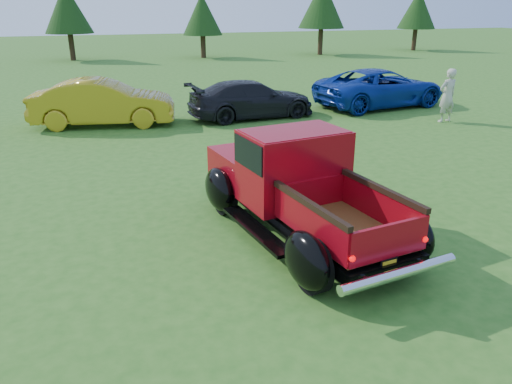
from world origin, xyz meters
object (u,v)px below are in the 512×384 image
Objects in this scene: tree_far_east at (418,9)px; show_car_blue at (381,88)px; tree_mid_right at (202,14)px; pickup_truck at (293,183)px; tree_mid_left at (67,9)px; show_car_grey at (252,99)px; tree_east at (322,4)px; spectator at (447,96)px; show_car_yellow at (103,103)px.

tree_far_east is 25.48m from show_car_blue.
tree_mid_right reaches higher than pickup_truck.
show_car_grey is (6.46, -21.17, -2.74)m from tree_mid_left.
tree_mid_right is 0.92× the size of tree_far_east.
tree_far_east is 1.08× the size of show_car_grey.
spectator is at bearing -103.84° from tree_east.
tree_mid_right is at bearing 72.08° from pickup_truck.
tree_far_east is at bearing -128.47° from spectator.
spectator is at bearing 29.31° from pickup_truck.
pickup_truck is (4.45, -30.17, -2.53)m from tree_mid_left.
tree_far_east reaches higher than tree_mid_right.
pickup_truck is 2.86× the size of spectator.
tree_mid_left is at bearing -68.86° from spectator.
show_car_yellow is at bearing 98.51° from pickup_truck.
pickup_truck is (-22.55, -29.67, -2.39)m from tree_far_east.
show_car_grey is at bearing -30.05° from spectator.
tree_mid_right is 0.87× the size of pickup_truck.
show_car_yellow is at bearing 81.11° from show_car_grey.
show_car_blue is 3.11m from spectator.
show_car_yellow is 2.55× the size of spectator.
spectator is at bearing -62.28° from tree_mid_left.
tree_mid_right reaches higher than spectator.
show_car_yellow is 0.88× the size of show_car_blue.
tree_far_east is 0.95× the size of pickup_truck.
show_car_yellow is (-2.95, 9.33, -0.11)m from pickup_truck.
show_car_blue is (10.29, 0.07, -0.03)m from show_car_yellow.
tree_mid_right is 0.97× the size of show_car_yellow.
tree_east is 3.04× the size of spectator.
show_car_yellow is at bearing -110.70° from tree_mid_right.
show_car_yellow is (-7.50, -19.85, -2.22)m from tree_mid_right.
show_car_grey is 2.49× the size of spectator.
tree_mid_right is 2.47× the size of spectator.
show_car_blue is 2.91× the size of spectator.
tree_far_east is (27.00, -0.50, -0.14)m from tree_mid_left.
tree_far_east is 29.26m from show_car_grey.
tree_mid_right is 20.46m from show_car_grey.
pickup_truck is at bearing 162.26° from show_car_grey.
tree_mid_left reaches higher than spectator.
show_car_grey is at bearing -83.98° from show_car_yellow.
tree_mid_right reaches higher than show_car_blue.
tree_mid_right is 0.81× the size of tree_east.
tree_east is at bearing -35.55° from show_car_grey.
tree_mid_left is 22.31m from show_car_grey.
tree_east reaches higher than spectator.
tree_east reaches higher than show_car_yellow.
pickup_truck is 1.12× the size of show_car_yellow.
tree_far_east is at bearing -45.52° from show_car_blue.
tree_east is 25.59m from show_car_yellow.
tree_mid_right is at bearing -87.84° from spectator.
tree_mid_left is at bearing 173.66° from tree_mid_right.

